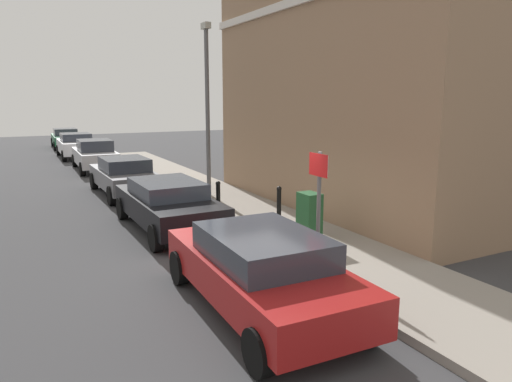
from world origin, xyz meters
name	(u,v)px	position (x,y,z in m)	size (l,w,h in m)	color
ground	(248,264)	(0.00, 0.00, 0.00)	(80.00, 80.00, 0.00)	#38383A
sidewalk	(219,199)	(1.87, 6.00, 0.07)	(2.67, 30.00, 0.15)	gray
corner_building	(384,61)	(6.49, 3.30, 4.62)	(6.68, 10.60, 9.23)	#937256
car_red	(261,269)	(-0.81, -2.09, 0.73)	(2.02, 4.49, 1.36)	maroon
car_black	(168,203)	(-0.69, 3.41, 0.71)	(1.98, 4.48, 1.32)	black
car_grey	(124,175)	(-0.71, 8.64, 0.71)	(1.90, 4.36, 1.36)	slate
car_silver	(95,155)	(-0.70, 15.28, 0.77)	(1.87, 4.46, 1.51)	#B7B7BC
car_white	(76,145)	(-0.89, 20.94, 0.76)	(1.93, 4.41, 1.46)	silver
car_green	(66,138)	(-0.83, 27.15, 0.72)	(1.89, 4.43, 1.38)	#195933
utility_cabinet	(309,219)	(1.80, 0.40, 0.68)	(0.46, 0.61, 1.15)	#1E4C28
bollard_near_cabinet	(279,204)	(1.90, 1.98, 0.70)	(0.14, 0.14, 1.04)	black
bollard_far_kerb	(218,198)	(0.78, 3.45, 0.70)	(0.14, 0.14, 1.04)	black
street_sign	(319,192)	(0.97, -1.12, 1.66)	(0.08, 0.60, 2.30)	#59595B
lamppost	(207,103)	(1.70, 6.44, 3.30)	(0.20, 0.44, 5.72)	#59595B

